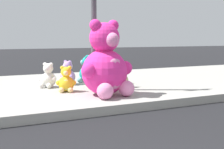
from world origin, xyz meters
TOP-DOWN VIEW (x-y plane):
  - sidewalk at (0.00, 5.20)m, footprint 28.00×4.40m
  - sign_pole at (1.00, 4.40)m, footprint 0.56×0.11m
  - plush_pink_large at (1.00, 3.81)m, footprint 1.03×0.95m
  - plush_lavender at (0.71, 5.29)m, footprint 0.38×0.39m
  - plush_yellow at (0.44, 4.44)m, footprint 0.37×0.36m
  - plush_lime at (1.57, 4.98)m, footprint 0.52×0.50m
  - plush_tan at (1.63, 4.47)m, footprint 0.36×0.33m
  - plush_teal at (1.21, 5.42)m, footprint 0.46×0.45m
  - plush_white at (0.23, 5.08)m, footprint 0.37×0.37m

SIDE VIEW (x-z plane):
  - sidewalk at x=0.00m, z-range 0.00..0.15m
  - plush_tan at x=1.63m, z-range 0.10..0.58m
  - plush_yellow at x=0.44m, z-range 0.10..0.60m
  - plush_white at x=0.23m, z-range 0.10..0.62m
  - plush_lavender at x=0.71m, z-range 0.10..0.63m
  - plush_teal at x=1.21m, z-range 0.09..0.72m
  - plush_lime at x=1.57m, z-range 0.08..0.79m
  - plush_pink_large at x=1.00m, z-range 0.01..1.37m
  - sign_pole at x=1.00m, z-range 0.25..3.45m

